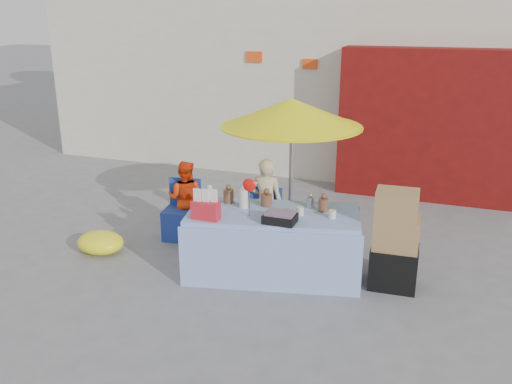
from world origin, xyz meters
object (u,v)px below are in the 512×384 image
at_px(market_table, 272,242).
at_px(box_stack, 395,243).
at_px(vendor_beige, 266,203).
at_px(umbrella, 291,113).
at_px(chair_left, 182,221).
at_px(vendor_orange, 186,198).
at_px(chair_right, 262,232).

bearing_deg(market_table, box_stack, -6.15).
relative_size(vendor_beige, box_stack, 1.05).
bearing_deg(vendor_beige, umbrella, -162.58).
xyz_separation_m(chair_left, vendor_orange, (0.00, 0.13, 0.31)).
distance_m(vendor_orange, umbrella, 2.05).
bearing_deg(market_table, vendor_orange, 141.28).
xyz_separation_m(chair_left, box_stack, (3.08, -0.47, 0.31)).
relative_size(chair_right, vendor_beige, 0.66).
bearing_deg(chair_left, chair_right, -9.15).
distance_m(market_table, box_stack, 1.49).
bearing_deg(chair_right, market_table, -69.80).
bearing_deg(vendor_orange, box_stack, 159.81).
distance_m(market_table, chair_right, 0.76).
height_order(market_table, umbrella, umbrella).
relative_size(chair_right, box_stack, 0.69).
distance_m(umbrella, box_stack, 2.16).
height_order(chair_right, umbrella, umbrella).
distance_m(market_table, chair_left, 1.74).
bearing_deg(box_stack, vendor_orange, 168.96).
relative_size(chair_left, vendor_beige, 0.66).
height_order(market_table, vendor_orange, market_table).
bearing_deg(market_table, chair_left, 145.32).
xyz_separation_m(vendor_beige, umbrella, (0.30, 0.15, 1.25)).
distance_m(vendor_beige, umbrella, 1.29).
bearing_deg(box_stack, chair_left, 171.39).
bearing_deg(box_stack, market_table, -173.21).
height_order(market_table, chair_right, market_table).
relative_size(vendor_beige, umbrella, 0.61).
bearing_deg(umbrella, vendor_beige, -153.43).
bearing_deg(chair_right, umbrella, 34.08).
bearing_deg(vendor_orange, umbrella, 176.38).
xyz_separation_m(chair_right, box_stack, (1.83, -0.47, 0.31)).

